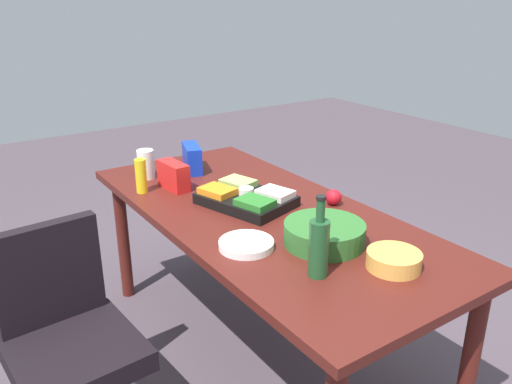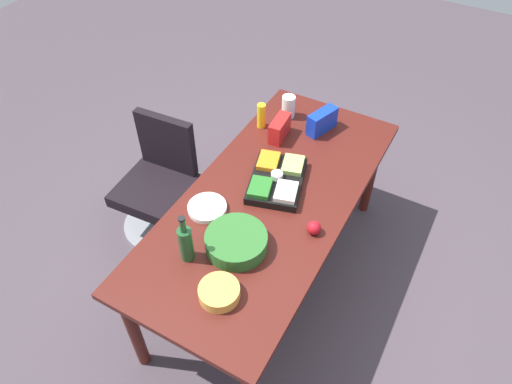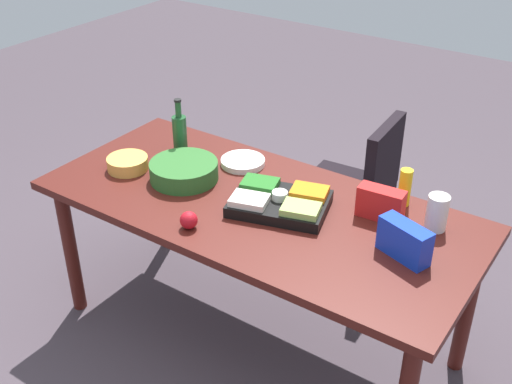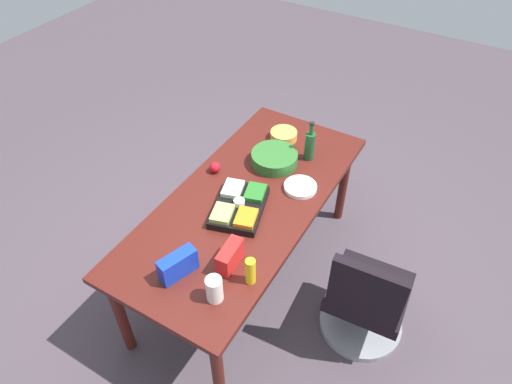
{
  "view_description": "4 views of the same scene",
  "coord_description": "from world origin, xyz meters",
  "px_view_note": "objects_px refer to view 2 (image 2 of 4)",
  "views": [
    {
      "loc": [
        1.81,
        -1.27,
        1.74
      ],
      "look_at": [
        -0.14,
        0.06,
        0.83
      ],
      "focal_mm": 36.53,
      "sensor_mm": 36.0,
      "label": 1
    },
    {
      "loc": [
        1.69,
        0.84,
        2.77
      ],
      "look_at": [
        0.09,
        -0.05,
        0.88
      ],
      "focal_mm": 33.23,
      "sensor_mm": 36.0,
      "label": 2
    },
    {
      "loc": [
        -1.38,
        2.02,
        2.29
      ],
      "look_at": [
        0.03,
        -0.04,
        0.82
      ],
      "focal_mm": 44.79,
      "sensor_mm": 36.0,
      "label": 3
    },
    {
      "loc": [
        -1.84,
        -1.16,
        2.88
      ],
      "look_at": [
        0.03,
        -0.06,
        0.85
      ],
      "focal_mm": 32.51,
      "sensor_mm": 36.0,
      "label": 4
    }
  ],
  "objects_px": {
    "office_chair": "(160,191)",
    "paper_plate_stack": "(207,208)",
    "mayo_jar": "(288,107)",
    "chip_bowl": "(219,292)",
    "chip_bag_red": "(280,128)",
    "mustard_bottle": "(261,116)",
    "chip_bag_blue": "(322,121)",
    "salad_bowl": "(236,242)",
    "conference_table": "(270,206)",
    "veggie_tray": "(277,179)",
    "apple_red": "(314,228)",
    "wine_bottle": "(186,243)"
  },
  "relations": [
    {
      "from": "office_chair",
      "to": "wine_bottle",
      "type": "distance_m",
      "value": 1.13
    },
    {
      "from": "wine_bottle",
      "to": "chip_bag_red",
      "type": "height_order",
      "value": "wine_bottle"
    },
    {
      "from": "office_chair",
      "to": "wine_bottle",
      "type": "xyz_separation_m",
      "value": [
        0.63,
        0.74,
        0.57
      ]
    },
    {
      "from": "paper_plate_stack",
      "to": "chip_bowl",
      "type": "xyz_separation_m",
      "value": [
        0.44,
        0.36,
        0.02
      ]
    },
    {
      "from": "chip_bowl",
      "to": "mustard_bottle",
      "type": "relative_size",
      "value": 1.15
    },
    {
      "from": "wine_bottle",
      "to": "mustard_bottle",
      "type": "height_order",
      "value": "wine_bottle"
    },
    {
      "from": "office_chair",
      "to": "paper_plate_stack",
      "type": "height_order",
      "value": "office_chair"
    },
    {
      "from": "apple_red",
      "to": "mustard_bottle",
      "type": "xyz_separation_m",
      "value": [
        -0.67,
        -0.69,
        0.05
      ]
    },
    {
      "from": "paper_plate_stack",
      "to": "salad_bowl",
      "type": "bearing_deg",
      "value": 62.24
    },
    {
      "from": "wine_bottle",
      "to": "chip_bowl",
      "type": "relative_size",
      "value": 1.52
    },
    {
      "from": "chip_bag_red",
      "to": "mustard_bottle",
      "type": "distance_m",
      "value": 0.16
    },
    {
      "from": "conference_table",
      "to": "chip_bag_blue",
      "type": "distance_m",
      "value": 0.72
    },
    {
      "from": "wine_bottle",
      "to": "mayo_jar",
      "type": "height_order",
      "value": "wine_bottle"
    },
    {
      "from": "salad_bowl",
      "to": "apple_red",
      "type": "distance_m",
      "value": 0.42
    },
    {
      "from": "paper_plate_stack",
      "to": "mustard_bottle",
      "type": "distance_m",
      "value": 0.82
    },
    {
      "from": "veggie_tray",
      "to": "mustard_bottle",
      "type": "bearing_deg",
      "value": -141.79
    },
    {
      "from": "veggie_tray",
      "to": "paper_plate_stack",
      "type": "xyz_separation_m",
      "value": [
        0.37,
        -0.25,
        -0.02
      ]
    },
    {
      "from": "conference_table",
      "to": "chip_bag_red",
      "type": "height_order",
      "value": "chip_bag_red"
    },
    {
      "from": "office_chair",
      "to": "mustard_bottle",
      "type": "height_order",
      "value": "mustard_bottle"
    },
    {
      "from": "chip_bag_blue",
      "to": "mayo_jar",
      "type": "relative_size",
      "value": 1.39
    },
    {
      "from": "chip_bag_blue",
      "to": "mayo_jar",
      "type": "bearing_deg",
      "value": -97.06
    },
    {
      "from": "office_chair",
      "to": "mayo_jar",
      "type": "xyz_separation_m",
      "value": [
        -0.69,
        0.66,
        0.53
      ]
    },
    {
      "from": "chip_bag_blue",
      "to": "mustard_bottle",
      "type": "bearing_deg",
      "value": -67.03
    },
    {
      "from": "wine_bottle",
      "to": "apple_red",
      "type": "xyz_separation_m",
      "value": [
        -0.46,
        0.5,
        -0.08
      ]
    },
    {
      "from": "office_chair",
      "to": "paper_plate_stack",
      "type": "bearing_deg",
      "value": 64.74
    },
    {
      "from": "chip_bag_red",
      "to": "mustard_bottle",
      "type": "bearing_deg",
      "value": -104.69
    },
    {
      "from": "mustard_bottle",
      "to": "chip_bag_blue",
      "type": "bearing_deg",
      "value": 112.97
    },
    {
      "from": "chip_bag_red",
      "to": "chip_bowl",
      "type": "distance_m",
      "value": 1.24
    },
    {
      "from": "paper_plate_stack",
      "to": "chip_bag_blue",
      "type": "bearing_deg",
      "value": 164.34
    },
    {
      "from": "conference_table",
      "to": "chip_bag_blue",
      "type": "xyz_separation_m",
      "value": [
        -0.7,
        0.01,
        0.16
      ]
    },
    {
      "from": "mustard_bottle",
      "to": "salad_bowl",
      "type": "bearing_deg",
      "value": 21.46
    },
    {
      "from": "veggie_tray",
      "to": "mayo_jar",
      "type": "height_order",
      "value": "mayo_jar"
    },
    {
      "from": "salad_bowl",
      "to": "veggie_tray",
      "type": "height_order",
      "value": "salad_bowl"
    },
    {
      "from": "chip_bag_blue",
      "to": "chip_bowl",
      "type": "height_order",
      "value": "chip_bag_blue"
    },
    {
      "from": "chip_bag_blue",
      "to": "apple_red",
      "type": "height_order",
      "value": "chip_bag_blue"
    },
    {
      "from": "apple_red",
      "to": "mayo_jar",
      "type": "height_order",
      "value": "mayo_jar"
    },
    {
      "from": "mayo_jar",
      "to": "chip_bowl",
      "type": "distance_m",
      "value": 1.48
    },
    {
      "from": "office_chair",
      "to": "chip_bag_blue",
      "type": "relative_size",
      "value": 3.99
    },
    {
      "from": "chip_bag_red",
      "to": "mayo_jar",
      "type": "height_order",
      "value": "mayo_jar"
    },
    {
      "from": "conference_table",
      "to": "mustard_bottle",
      "type": "bearing_deg",
      "value": -146.46
    },
    {
      "from": "office_chair",
      "to": "salad_bowl",
      "type": "height_order",
      "value": "same"
    },
    {
      "from": "apple_red",
      "to": "veggie_tray",
      "type": "bearing_deg",
      "value": -124.13
    },
    {
      "from": "conference_table",
      "to": "chip_bowl",
      "type": "bearing_deg",
      "value": 7.64
    },
    {
      "from": "veggie_tray",
      "to": "office_chair",
      "type": "bearing_deg",
      "value": -85.66
    },
    {
      "from": "chip_bag_blue",
      "to": "chip_bowl",
      "type": "relative_size",
      "value": 1.1
    },
    {
      "from": "paper_plate_stack",
      "to": "apple_red",
      "type": "height_order",
      "value": "apple_red"
    },
    {
      "from": "chip_bag_red",
      "to": "apple_red",
      "type": "xyz_separation_m",
      "value": [
        0.63,
        0.53,
        -0.03
      ]
    },
    {
      "from": "chip_bag_blue",
      "to": "apple_red",
      "type": "distance_m",
      "value": 0.89
    },
    {
      "from": "salad_bowl",
      "to": "mayo_jar",
      "type": "height_order",
      "value": "mayo_jar"
    },
    {
      "from": "salad_bowl",
      "to": "paper_plate_stack",
      "type": "distance_m",
      "value": 0.32
    }
  ]
}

